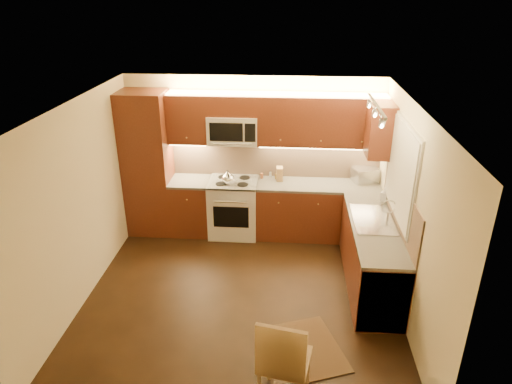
# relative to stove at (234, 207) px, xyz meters

# --- Properties ---
(floor) EXTENTS (4.00, 4.00, 0.01)m
(floor) POSITION_rel_stove_xyz_m (0.30, -1.68, -0.46)
(floor) COLOR black
(floor) RESTS_ON ground
(ceiling) EXTENTS (4.00, 4.00, 0.01)m
(ceiling) POSITION_rel_stove_xyz_m (0.30, -1.68, 2.04)
(ceiling) COLOR beige
(ceiling) RESTS_ON ground
(wall_back) EXTENTS (4.00, 0.01, 2.50)m
(wall_back) POSITION_rel_stove_xyz_m (0.30, 0.32, 0.79)
(wall_back) COLOR beige
(wall_back) RESTS_ON ground
(wall_front) EXTENTS (4.00, 0.01, 2.50)m
(wall_front) POSITION_rel_stove_xyz_m (0.30, -3.67, 0.79)
(wall_front) COLOR beige
(wall_front) RESTS_ON ground
(wall_left) EXTENTS (0.01, 4.00, 2.50)m
(wall_left) POSITION_rel_stove_xyz_m (-1.70, -1.68, 0.79)
(wall_left) COLOR beige
(wall_left) RESTS_ON ground
(wall_right) EXTENTS (0.01, 4.00, 2.50)m
(wall_right) POSITION_rel_stove_xyz_m (2.30, -1.68, 0.79)
(wall_right) COLOR beige
(wall_right) RESTS_ON ground
(pantry) EXTENTS (0.70, 0.60, 2.30)m
(pantry) POSITION_rel_stove_xyz_m (-1.35, 0.02, 0.69)
(pantry) COLOR #471F0F
(pantry) RESTS_ON floor
(base_cab_back_left) EXTENTS (0.62, 0.60, 0.86)m
(base_cab_back_left) POSITION_rel_stove_xyz_m (-0.69, 0.02, -0.03)
(base_cab_back_left) COLOR #471F0F
(base_cab_back_left) RESTS_ON floor
(counter_back_left) EXTENTS (0.62, 0.60, 0.04)m
(counter_back_left) POSITION_rel_stove_xyz_m (-0.69, 0.02, 0.42)
(counter_back_left) COLOR #3B3936
(counter_back_left) RESTS_ON base_cab_back_left
(base_cab_back_right) EXTENTS (1.92, 0.60, 0.86)m
(base_cab_back_right) POSITION_rel_stove_xyz_m (1.34, 0.02, -0.03)
(base_cab_back_right) COLOR #471F0F
(base_cab_back_right) RESTS_ON floor
(counter_back_right) EXTENTS (1.92, 0.60, 0.04)m
(counter_back_right) POSITION_rel_stove_xyz_m (1.34, 0.02, 0.42)
(counter_back_right) COLOR #3B3936
(counter_back_right) RESTS_ON base_cab_back_right
(base_cab_right) EXTENTS (0.60, 2.00, 0.86)m
(base_cab_right) POSITION_rel_stove_xyz_m (2.00, -1.28, -0.03)
(base_cab_right) COLOR #471F0F
(base_cab_right) RESTS_ON floor
(counter_right) EXTENTS (0.60, 2.00, 0.04)m
(counter_right) POSITION_rel_stove_xyz_m (2.00, -1.28, 0.42)
(counter_right) COLOR #3B3936
(counter_right) RESTS_ON base_cab_right
(dishwasher) EXTENTS (0.58, 0.60, 0.84)m
(dishwasher) POSITION_rel_stove_xyz_m (2.00, -1.98, -0.03)
(dishwasher) COLOR silver
(dishwasher) RESTS_ON floor
(backsplash_back) EXTENTS (3.30, 0.02, 0.60)m
(backsplash_back) POSITION_rel_stove_xyz_m (0.65, 0.31, 0.74)
(backsplash_back) COLOR #A37F63
(backsplash_back) RESTS_ON wall_back
(backsplash_right) EXTENTS (0.02, 2.00, 0.60)m
(backsplash_right) POSITION_rel_stove_xyz_m (2.29, -1.28, 0.74)
(backsplash_right) COLOR #A37F63
(backsplash_right) RESTS_ON wall_right
(upper_cab_back_left) EXTENTS (0.62, 0.35, 0.75)m
(upper_cab_back_left) POSITION_rel_stove_xyz_m (-0.69, 0.15, 1.42)
(upper_cab_back_left) COLOR #471F0F
(upper_cab_back_left) RESTS_ON wall_back
(upper_cab_back_right) EXTENTS (1.92, 0.35, 0.75)m
(upper_cab_back_right) POSITION_rel_stove_xyz_m (1.34, 0.15, 1.42)
(upper_cab_back_right) COLOR #471F0F
(upper_cab_back_right) RESTS_ON wall_back
(upper_cab_bridge) EXTENTS (0.76, 0.35, 0.31)m
(upper_cab_bridge) POSITION_rel_stove_xyz_m (0.00, 0.15, 1.63)
(upper_cab_bridge) COLOR #471F0F
(upper_cab_bridge) RESTS_ON wall_back
(upper_cab_right_corner) EXTENTS (0.35, 0.50, 0.75)m
(upper_cab_right_corner) POSITION_rel_stove_xyz_m (2.12, -0.28, 1.42)
(upper_cab_right_corner) COLOR #471F0F
(upper_cab_right_corner) RESTS_ON wall_right
(stove) EXTENTS (0.76, 0.65, 0.92)m
(stove) POSITION_rel_stove_xyz_m (0.00, 0.00, 0.00)
(stove) COLOR silver
(stove) RESTS_ON floor
(microwave) EXTENTS (0.76, 0.38, 0.44)m
(microwave) POSITION_rel_stove_xyz_m (0.00, 0.14, 1.26)
(microwave) COLOR silver
(microwave) RESTS_ON wall_back
(window_frame) EXTENTS (0.03, 1.44, 1.24)m
(window_frame) POSITION_rel_stove_xyz_m (2.29, -1.12, 1.14)
(window_frame) COLOR silver
(window_frame) RESTS_ON wall_right
(window_blinds) EXTENTS (0.02, 1.36, 1.16)m
(window_blinds) POSITION_rel_stove_xyz_m (2.27, -1.12, 1.14)
(window_blinds) COLOR silver
(window_blinds) RESTS_ON wall_right
(sink) EXTENTS (0.52, 0.86, 0.15)m
(sink) POSITION_rel_stove_xyz_m (2.00, -1.12, 0.52)
(sink) COLOR silver
(sink) RESTS_ON counter_right
(faucet) EXTENTS (0.20, 0.04, 0.30)m
(faucet) POSITION_rel_stove_xyz_m (2.18, -1.12, 0.59)
(faucet) COLOR silver
(faucet) RESTS_ON counter_right
(track_light_bar) EXTENTS (0.04, 1.20, 0.03)m
(track_light_bar) POSITION_rel_stove_xyz_m (1.85, -1.27, 2.00)
(track_light_bar) COLOR silver
(track_light_bar) RESTS_ON ceiling
(kettle) EXTENTS (0.25, 0.25, 0.23)m
(kettle) POSITION_rel_stove_xyz_m (-0.07, -0.12, 0.57)
(kettle) COLOR silver
(kettle) RESTS_ON stove
(toaster_oven) EXTENTS (0.45, 0.38, 0.23)m
(toaster_oven) POSITION_rel_stove_xyz_m (2.07, 0.19, 0.55)
(toaster_oven) COLOR silver
(toaster_oven) RESTS_ON counter_back_right
(knife_block) EXTENTS (0.11, 0.16, 0.22)m
(knife_block) POSITION_rel_stove_xyz_m (0.73, 0.14, 0.55)
(knife_block) COLOR #9F7E48
(knife_block) RESTS_ON counter_back_right
(spice_jar_a) EXTENTS (0.05, 0.05, 0.10)m
(spice_jar_a) POSITION_rel_stove_xyz_m (0.76, 0.15, 0.49)
(spice_jar_a) COLOR silver
(spice_jar_a) RESTS_ON counter_back_right
(spice_jar_b) EXTENTS (0.06, 0.06, 0.09)m
(spice_jar_b) POSITION_rel_stove_xyz_m (0.44, 0.19, 0.48)
(spice_jar_b) COLOR brown
(spice_jar_b) RESTS_ON counter_back_right
(spice_jar_c) EXTENTS (0.06, 0.06, 0.10)m
(spice_jar_c) POSITION_rel_stove_xyz_m (0.58, 0.26, 0.49)
(spice_jar_c) COLOR silver
(spice_jar_c) RESTS_ON counter_back_right
(spice_jar_d) EXTENTS (0.05, 0.05, 0.08)m
(spice_jar_d) POSITION_rel_stove_xyz_m (0.67, 0.19, 0.48)
(spice_jar_d) COLOR olive
(spice_jar_d) RESTS_ON counter_back_right
(soap_bottle) EXTENTS (0.12, 0.12, 0.20)m
(soap_bottle) POSITION_rel_stove_xyz_m (2.24, -0.51, 0.54)
(soap_bottle) COLOR silver
(soap_bottle) RESTS_ON counter_right
(rug) EXTENTS (0.90, 1.09, 0.01)m
(rug) POSITION_rel_stove_xyz_m (1.18, -2.58, -0.45)
(rug) COLOR black
(rug) RESTS_ON floor
(dining_chair) EXTENTS (0.54, 0.54, 1.04)m
(dining_chair) POSITION_rel_stove_xyz_m (0.89, -3.28, 0.06)
(dining_chair) COLOR #9F7E48
(dining_chair) RESTS_ON floor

